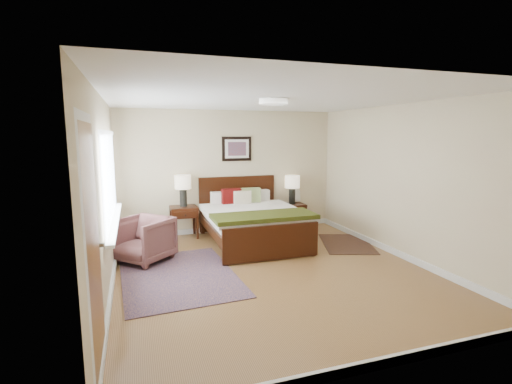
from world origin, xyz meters
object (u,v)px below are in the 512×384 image
rug_persian (179,276)px  nightstand_left (184,213)px  lamp_right (292,185)px  lamp_left (183,185)px  bed (252,216)px  armchair (143,240)px  nightstand_right (292,213)px

rug_persian → nightstand_left: bearing=76.8°
nightstand_left → lamp_right: bearing=0.5°
nightstand_left → lamp_left: bearing=90.0°
lamp_left → rug_persian: size_ratio=0.28×
bed → armchair: bed is taller
lamp_left → rug_persian: bearing=-99.7°
nightstand_right → armchair: 3.34m
armchair → rug_persian: (0.45, -0.82, -0.35)m
nightstand_right → armchair: bearing=-158.7°
nightstand_right → rug_persian: 3.36m
lamp_right → nightstand_right: bearing=-90.0°
lamp_right → armchair: lamp_right is taller
armchair → rug_persian: bearing=-15.4°
lamp_right → armchair: (-3.11, -1.22, -0.60)m
rug_persian → nightstand_right: bearing=33.9°
lamp_left → rug_persian: lamp_left is taller
nightstand_right → rug_persian: nightstand_right is taller
nightstand_right → bed: bearing=-145.9°
lamp_right → rug_persian: bearing=-142.5°
nightstand_right → armchair: (-3.11, -1.21, 0.02)m
armchair → bed: bearing=58.0°
lamp_left → nightstand_left: bearing=-90.0°
lamp_left → armchair: lamp_left is taller
nightstand_right → lamp_left: size_ratio=0.88×
bed → nightstand_right: (1.17, 0.79, -0.19)m
bed → lamp_right: bed is taller
nightstand_left → nightstand_right: (2.31, 0.01, -0.16)m
bed → lamp_right: size_ratio=3.45×
lamp_left → lamp_right: 2.31m
armchair → lamp_right: bearing=67.3°
nightstand_right → lamp_right: 0.62m
nightstand_right → armchair: size_ratio=0.69×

